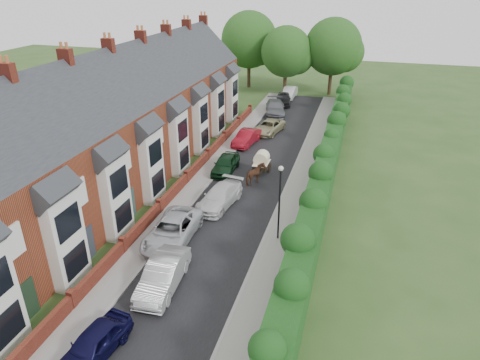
% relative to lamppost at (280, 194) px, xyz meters
% --- Properties ---
extents(ground, '(140.00, 140.00, 0.00)m').
position_rel_lamppost_xyz_m(ground, '(-3.40, -4.00, -3.30)').
color(ground, '#2D4C1E').
rests_on(ground, ground).
extents(road, '(6.00, 58.00, 0.02)m').
position_rel_lamppost_xyz_m(road, '(-3.90, 7.00, -3.29)').
color(road, black).
rests_on(road, ground).
extents(pavement_hedge_side, '(2.20, 58.00, 0.12)m').
position_rel_lamppost_xyz_m(pavement_hedge_side, '(0.20, 7.00, -3.24)').
color(pavement_hedge_side, gray).
rests_on(pavement_hedge_side, ground).
extents(pavement_house_side, '(1.70, 58.00, 0.12)m').
position_rel_lamppost_xyz_m(pavement_house_side, '(-7.75, 7.00, -3.24)').
color(pavement_house_side, gray).
rests_on(pavement_house_side, ground).
extents(kerb_hedge_side, '(0.18, 58.00, 0.13)m').
position_rel_lamppost_xyz_m(kerb_hedge_side, '(-0.85, 7.00, -3.23)').
color(kerb_hedge_side, '#979791').
rests_on(kerb_hedge_side, ground).
extents(kerb_house_side, '(0.18, 58.00, 0.13)m').
position_rel_lamppost_xyz_m(kerb_house_side, '(-6.95, 7.00, -3.23)').
color(kerb_house_side, '#979791').
rests_on(kerb_house_side, ground).
extents(hedge, '(2.10, 58.00, 2.85)m').
position_rel_lamppost_xyz_m(hedge, '(2.00, 7.00, -1.70)').
color(hedge, '#113711').
rests_on(hedge, ground).
extents(terrace_row, '(9.05, 40.50, 11.50)m').
position_rel_lamppost_xyz_m(terrace_row, '(-14.27, 5.98, 1.18)').
color(terrace_row, brown).
rests_on(terrace_row, ground).
extents(garden_wall_row, '(0.35, 40.35, 1.10)m').
position_rel_lamppost_xyz_m(garden_wall_row, '(-8.75, 6.00, -2.84)').
color(garden_wall_row, maroon).
rests_on(garden_wall_row, ground).
extents(lamppost, '(0.32, 0.32, 5.16)m').
position_rel_lamppost_xyz_m(lamppost, '(0.00, 0.00, 0.00)').
color(lamppost, black).
rests_on(lamppost, ground).
extents(tree_far_left, '(7.14, 6.80, 9.29)m').
position_rel_lamppost_xyz_m(tree_far_left, '(-6.05, 36.08, 2.41)').
color(tree_far_left, '#332316').
rests_on(tree_far_left, ground).
extents(tree_far_right, '(7.98, 7.60, 10.31)m').
position_rel_lamppost_xyz_m(tree_far_right, '(-0.01, 38.08, 3.02)').
color(tree_far_right, '#332316').
rests_on(tree_far_right, ground).
extents(tree_far_back, '(8.40, 8.00, 10.82)m').
position_rel_lamppost_xyz_m(tree_far_back, '(-11.99, 39.08, 3.32)').
color(tree_far_back, '#332316').
rests_on(tree_far_back, ground).
extents(car_navy, '(2.17, 4.21, 1.37)m').
position_rel_lamppost_xyz_m(car_navy, '(-5.95, -11.34, -2.61)').
color(car_navy, black).
rests_on(car_navy, ground).
extents(car_silver_a, '(2.01, 4.89, 1.58)m').
position_rel_lamppost_xyz_m(car_silver_a, '(-5.04, -6.22, -2.51)').
color(car_silver_a, '#B0B0B5').
rests_on(car_silver_a, ground).
extents(car_silver_b, '(2.76, 5.62, 1.53)m').
position_rel_lamppost_xyz_m(car_silver_b, '(-6.40, -2.00, -2.53)').
color(car_silver_b, silver).
rests_on(car_silver_b, ground).
extents(car_white, '(2.70, 5.15, 1.42)m').
position_rel_lamppost_xyz_m(car_white, '(-5.00, 3.24, -2.59)').
color(car_white, silver).
rests_on(car_white, ground).
extents(car_green, '(1.88, 4.36, 1.47)m').
position_rel_lamppost_xyz_m(car_green, '(-6.40, 9.01, -2.56)').
color(car_green, black).
rests_on(car_green, ground).
extents(car_red, '(2.14, 4.54, 1.44)m').
position_rel_lamppost_xyz_m(car_red, '(-6.40, 15.81, -2.58)').
color(car_red, maroon).
rests_on(car_red, ground).
extents(car_beige, '(3.10, 5.09, 1.32)m').
position_rel_lamppost_xyz_m(car_beige, '(-5.02, 19.80, -2.64)').
color(car_beige, tan).
rests_on(car_beige, ground).
extents(car_grey, '(3.43, 5.88, 1.60)m').
position_rel_lamppost_xyz_m(car_grey, '(-5.78, 26.58, -2.50)').
color(car_grey, slate).
rests_on(car_grey, ground).
extents(car_black, '(2.57, 4.76, 1.54)m').
position_rel_lamppost_xyz_m(car_black, '(-5.60, 31.00, -2.53)').
color(car_black, black).
rests_on(car_black, ground).
extents(horse, '(1.53, 2.17, 1.67)m').
position_rel_lamppost_xyz_m(horse, '(-3.36, 7.34, -2.46)').
color(horse, '#55311F').
rests_on(horse, ground).
extents(horse_cart, '(1.27, 2.81, 2.02)m').
position_rel_lamppost_xyz_m(horse_cart, '(-3.36, 9.47, -2.14)').
color(horse_cart, black).
rests_on(horse_cart, ground).
extents(car_extra_far, '(1.64, 4.45, 1.46)m').
position_rel_lamppost_xyz_m(car_extra_far, '(-5.45, 34.57, -2.57)').
color(car_extra_far, silver).
rests_on(car_extra_far, ground).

